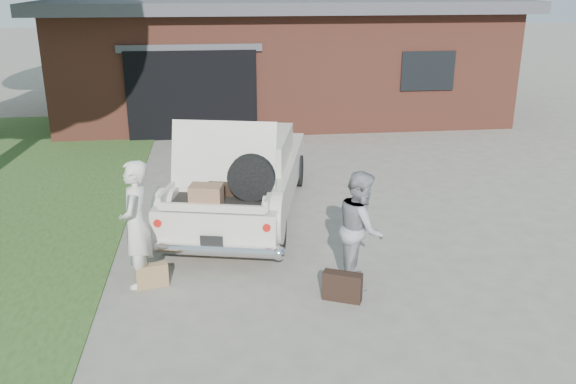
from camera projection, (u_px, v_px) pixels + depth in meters
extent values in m
plane|color=gray|center=(293.00, 284.00, 8.15)|extent=(90.00, 90.00, 0.00)
cube|color=brown|center=(278.00, 59.00, 18.52)|extent=(12.00, 7.00, 3.00)
cube|color=#4C4C51|center=(277.00, 3.00, 17.96)|extent=(12.80, 7.80, 0.30)
cube|color=black|center=(192.00, 95.00, 15.14)|extent=(3.20, 0.30, 2.20)
cube|color=#4C4C51|center=(190.00, 48.00, 14.69)|extent=(3.50, 0.12, 0.18)
cube|color=black|center=(428.00, 71.00, 15.59)|extent=(1.40, 0.08, 1.00)
cylinder|color=#38281E|center=(381.00, 6.00, 23.04)|extent=(0.44, 0.44, 5.62)
cube|color=beige|center=(242.00, 181.00, 10.42)|extent=(2.73, 4.86, 0.60)
cube|color=beige|center=(244.00, 147.00, 10.50)|extent=(1.89, 2.13, 0.48)
cube|color=black|center=(252.00, 136.00, 11.33)|extent=(1.40, 0.39, 0.40)
cube|color=black|center=(235.00, 163.00, 9.69)|extent=(1.40, 0.39, 0.40)
cylinder|color=black|center=(171.00, 230.00, 9.13)|extent=(0.33, 0.63, 0.61)
cylinder|color=black|center=(278.00, 234.00, 8.97)|extent=(0.33, 0.63, 0.61)
cylinder|color=black|center=(216.00, 168.00, 12.05)|extent=(0.33, 0.63, 0.61)
cylinder|color=black|center=(297.00, 171.00, 11.89)|extent=(0.33, 0.63, 0.61)
cylinder|color=silver|center=(212.00, 250.00, 8.30)|extent=(1.87, 0.58, 0.17)
cylinder|color=#A5140F|center=(158.00, 222.00, 8.32)|extent=(0.13, 0.11, 0.11)
cylinder|color=#A5140F|center=(267.00, 227.00, 8.17)|extent=(0.13, 0.11, 0.11)
cube|color=black|center=(211.00, 241.00, 8.24)|extent=(0.31, 0.09, 0.16)
cube|color=black|center=(220.00, 199.00, 8.69)|extent=(1.61, 1.30, 0.04)
cube|color=beige|center=(169.00, 191.00, 8.73)|extent=(0.28, 1.00, 0.17)
cube|color=beige|center=(271.00, 195.00, 8.58)|extent=(0.28, 1.00, 0.17)
cube|color=beige|center=(212.00, 208.00, 8.19)|extent=(1.44, 0.38, 0.11)
cube|color=beige|center=(224.00, 157.00, 8.84)|extent=(1.58, 0.68, 1.02)
cube|color=#3D2A1A|center=(209.00, 189.00, 8.78)|extent=(0.56, 0.42, 0.16)
cube|color=#8B6147|center=(206.00, 196.00, 8.32)|extent=(0.49, 0.38, 0.30)
cube|color=black|center=(228.00, 187.00, 8.88)|extent=(0.62, 0.48, 0.17)
cylinder|color=black|center=(251.00, 178.00, 8.48)|extent=(0.68, 0.29, 0.67)
imported|color=beige|center=(136.00, 224.00, 7.89)|extent=(0.47, 0.66, 1.71)
imported|color=gray|center=(361.00, 228.00, 7.99)|extent=(0.70, 0.84, 1.55)
cube|color=#94764B|center=(152.00, 276.00, 8.04)|extent=(0.43, 0.22, 0.32)
cube|color=black|center=(342.00, 286.00, 7.69)|extent=(0.51, 0.35, 0.38)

